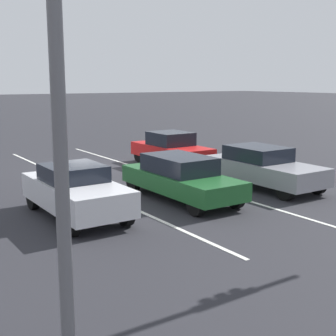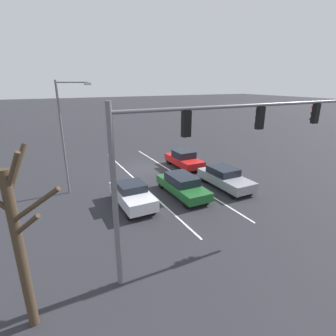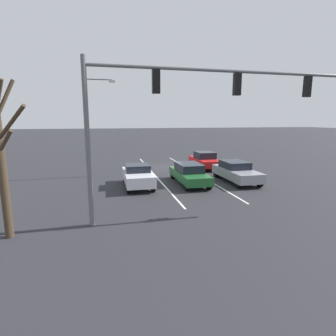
% 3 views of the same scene
% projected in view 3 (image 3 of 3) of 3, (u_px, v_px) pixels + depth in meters
% --- Properties ---
extents(ground_plane, '(240.00, 240.00, 0.00)m').
position_uv_depth(ground_plane, '(167.00, 167.00, 24.85)').
color(ground_plane, '#28282D').
extents(lane_stripe_left_divider, '(0.12, 17.82, 0.01)m').
position_uv_depth(lane_stripe_left_divider, '(194.00, 172.00, 22.47)').
color(lane_stripe_left_divider, silver).
rests_on(lane_stripe_left_divider, ground_plane).
extents(lane_stripe_center_divider, '(0.12, 17.82, 0.01)m').
position_uv_depth(lane_stripe_center_divider, '(154.00, 174.00, 21.67)').
color(lane_stripe_center_divider, silver).
rests_on(lane_stripe_center_divider, ground_plane).
extents(car_silver_rightlane_front, '(1.78, 4.16, 1.48)m').
position_uv_depth(car_silver_rightlane_front, '(138.00, 175.00, 17.52)').
color(car_silver_rightlane_front, silver).
rests_on(car_silver_rightlane_front, ground_plane).
extents(car_gray_leftlane_front, '(1.84, 4.65, 1.46)m').
position_uv_depth(car_gray_leftlane_front, '(236.00, 171.00, 18.96)').
color(car_gray_leftlane_front, gray).
rests_on(car_gray_leftlane_front, ground_plane).
extents(car_darkgreen_midlane_front, '(1.76, 4.74, 1.43)m').
position_uv_depth(car_darkgreen_midlane_front, '(189.00, 173.00, 18.35)').
color(car_darkgreen_midlane_front, '#1E5928').
rests_on(car_darkgreen_midlane_front, ground_plane).
extents(car_red_leftlane_second, '(1.82, 4.28, 1.52)m').
position_uv_depth(car_red_leftlane_second, '(205.00, 160.00, 24.18)').
color(car_red_leftlane_second, red).
rests_on(car_red_leftlane_second, ground_plane).
extents(traffic_signal_gantry, '(12.63, 0.37, 6.87)m').
position_uv_depth(traffic_signal_gantry, '(187.00, 100.00, 11.18)').
color(traffic_signal_gantry, slate).
rests_on(traffic_signal_gantry, ground_plane).
extents(street_lamp_right_shoulder, '(2.22, 0.24, 7.56)m').
position_uv_depth(street_lamp_right_shoulder, '(91.00, 120.00, 19.99)').
color(street_lamp_right_shoulder, slate).
rests_on(street_lamp_right_shoulder, ground_plane).
extents(bare_tree_near, '(2.49, 1.48, 5.86)m').
position_uv_depth(bare_tree_near, '(1.00, 157.00, 9.43)').
color(bare_tree_near, '#423323').
rests_on(bare_tree_near, ground_plane).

